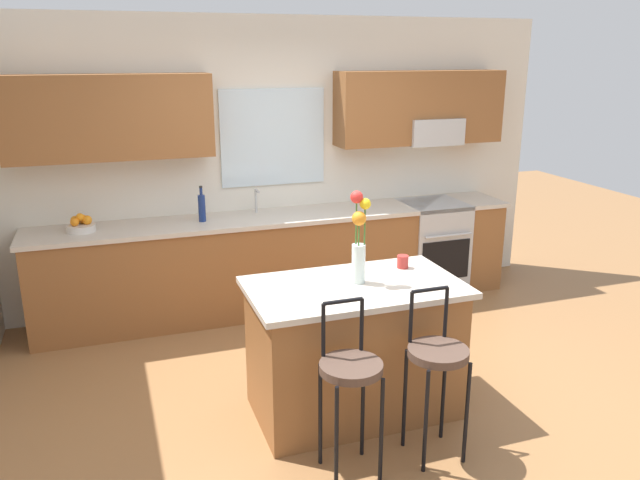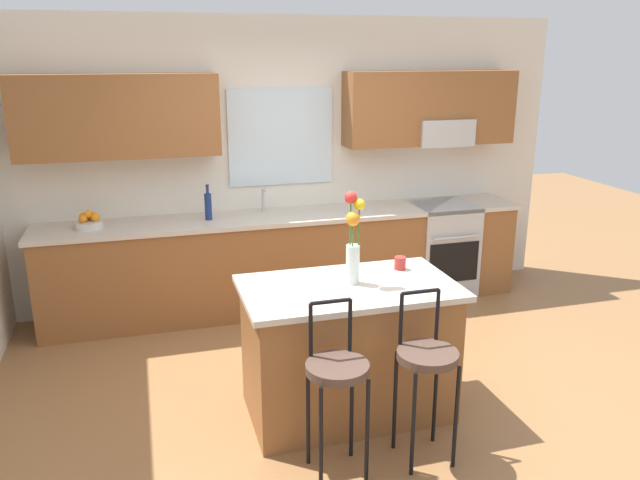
% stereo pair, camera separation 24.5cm
% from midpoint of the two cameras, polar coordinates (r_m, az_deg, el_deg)
% --- Properties ---
extents(ground_plane, '(14.00, 14.00, 0.00)m').
position_cam_midpoint_polar(ground_plane, '(4.72, 1.06, -13.54)').
color(ground_plane, olive).
extents(back_wall_assembly, '(5.60, 0.50, 2.70)m').
position_cam_midpoint_polar(back_wall_assembly, '(6.05, -5.14, 8.36)').
color(back_wall_assembly, silver).
rests_on(back_wall_assembly, ground).
extents(counter_run, '(4.56, 0.64, 0.92)m').
position_cam_midpoint_polar(counter_run, '(6.02, -4.52, -1.90)').
color(counter_run, brown).
rests_on(counter_run, ground).
extents(sink_faucet, '(0.02, 0.13, 0.23)m').
position_cam_midpoint_polar(sink_faucet, '(5.94, -6.96, 3.76)').
color(sink_faucet, '#B7BABC').
rests_on(sink_faucet, counter_run).
extents(oven_range, '(0.60, 0.64, 0.92)m').
position_cam_midpoint_polar(oven_range, '(6.55, 8.97, -0.55)').
color(oven_range, '#B7BABC').
rests_on(oven_range, ground).
extents(kitchen_island, '(1.40, 0.82, 0.92)m').
position_cam_midpoint_polar(kitchen_island, '(4.30, 1.42, -9.77)').
color(kitchen_island, brown).
rests_on(kitchen_island, ground).
extents(bar_stool_near, '(0.36, 0.36, 1.04)m').
position_cam_midpoint_polar(bar_stool_near, '(3.62, 0.79, -12.10)').
color(bar_stool_near, black).
rests_on(bar_stool_near, ground).
extents(bar_stool_middle, '(0.36, 0.36, 1.04)m').
position_cam_midpoint_polar(bar_stool_middle, '(3.82, 8.71, -10.66)').
color(bar_stool_middle, black).
rests_on(bar_stool_middle, ground).
extents(flower_vase, '(0.13, 0.13, 0.61)m').
position_cam_midpoint_polar(flower_vase, '(4.05, 1.82, 0.05)').
color(flower_vase, silver).
rests_on(flower_vase, kitchen_island).
extents(mug_ceramic, '(0.08, 0.08, 0.09)m').
position_cam_midpoint_polar(mug_ceramic, '(4.43, 5.93, -1.98)').
color(mug_ceramic, '#A52D28').
rests_on(mug_ceramic, kitchen_island).
extents(fruit_bowl_oranges, '(0.24, 0.24, 0.16)m').
position_cam_midpoint_polar(fruit_bowl_oranges, '(5.72, -21.96, 1.26)').
color(fruit_bowl_oranges, silver).
rests_on(fruit_bowl_oranges, counter_run).
extents(bottle_olive_oil, '(0.06, 0.06, 0.32)m').
position_cam_midpoint_polar(bottle_olive_oil, '(5.72, -11.85, 2.91)').
color(bottle_olive_oil, navy).
rests_on(bottle_olive_oil, counter_run).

